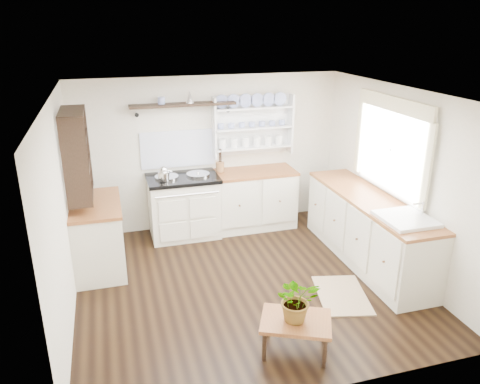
{
  "coord_description": "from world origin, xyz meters",
  "views": [
    {
      "loc": [
        -1.46,
        -4.8,
        3.04
      ],
      "look_at": [
        -0.0,
        0.25,
        1.1
      ],
      "focal_mm": 35.0,
      "sensor_mm": 36.0,
      "label": 1
    }
  ],
  "objects": [
    {
      "name": "left_cabinets",
      "position": [
        -1.7,
        0.9,
        0.46
      ],
      "size": [
        0.62,
        1.13,
        0.9
      ],
      "color": "beige",
      "rests_on": "floor"
    },
    {
      "name": "wall_left",
      "position": [
        -2.0,
        0.0,
        1.15
      ],
      "size": [
        0.02,
        3.8,
        2.3
      ],
      "primitive_type": "cube",
      "color": "beige",
      "rests_on": "ground"
    },
    {
      "name": "center_table",
      "position": [
        0.09,
        -1.35,
        0.31
      ],
      "size": [
        0.8,
        0.71,
        0.36
      ],
      "rotation": [
        0.0,
        0.0,
        -0.44
      ],
      "color": "brown",
      "rests_on": "floor"
    },
    {
      "name": "high_shelf",
      "position": [
        -0.4,
        1.78,
        1.91
      ],
      "size": [
        1.5,
        0.29,
        0.16
      ],
      "color": "black",
      "rests_on": "wall_back"
    },
    {
      "name": "floor_rug",
      "position": [
        1.0,
        -0.6,
        0.01
      ],
      "size": [
        0.73,
        0.95,
        0.02
      ],
      "primitive_type": "cube",
      "rotation": [
        0.0,
        0.0,
        -0.23
      ],
      "color": "#927655",
      "rests_on": "floor"
    },
    {
      "name": "wall_right",
      "position": [
        2.0,
        0.0,
        1.15
      ],
      "size": [
        0.02,
        3.8,
        2.3
      ],
      "primitive_type": "cube",
      "color": "beige",
      "rests_on": "ground"
    },
    {
      "name": "belfast_sink",
      "position": [
        1.7,
        -0.65,
        0.8
      ],
      "size": [
        0.55,
        0.6,
        0.45
      ],
      "color": "white",
      "rests_on": "right_cabinets"
    },
    {
      "name": "plate_rack",
      "position": [
        0.65,
        1.86,
        1.56
      ],
      "size": [
        1.2,
        0.22,
        0.9
      ],
      "color": "white",
      "rests_on": "wall_back"
    },
    {
      "name": "floor",
      "position": [
        0.0,
        0.0,
        0.0
      ],
      "size": [
        4.0,
        3.8,
        0.01
      ],
      "primitive_type": "cube",
      "color": "black",
      "rests_on": "ground"
    },
    {
      "name": "ceiling",
      "position": [
        0.0,
        0.0,
        2.3
      ],
      "size": [
        4.0,
        3.8,
        0.01
      ],
      "primitive_type": "cube",
      "color": "white",
      "rests_on": "wall_back"
    },
    {
      "name": "wall_back",
      "position": [
        0.0,
        1.9,
        1.15
      ],
      "size": [
        4.0,
        0.02,
        2.3
      ],
      "primitive_type": "cube",
      "color": "beige",
      "rests_on": "ground"
    },
    {
      "name": "utensil_crock",
      "position": [
        0.1,
        1.68,
        0.98
      ],
      "size": [
        0.12,
        0.12,
        0.14
      ],
      "primitive_type": "cylinder",
      "color": "brown",
      "rests_on": "back_cabinets"
    },
    {
      "name": "right_cabinets",
      "position": [
        1.7,
        0.1,
        0.46
      ],
      "size": [
        0.62,
        2.43,
        0.9
      ],
      "color": "beige",
      "rests_on": "floor"
    },
    {
      "name": "potted_plant",
      "position": [
        0.09,
        -1.35,
        0.58
      ],
      "size": [
        0.46,
        0.42,
        0.45
      ],
      "primitive_type": "imported",
      "rotation": [
        0.0,
        0.0,
        -0.17
      ],
      "color": "#3F7233",
      "rests_on": "center_table"
    },
    {
      "name": "kettle",
      "position": [
        -0.76,
        1.45,
        1.03
      ],
      "size": [
        0.16,
        0.16,
        0.2
      ],
      "primitive_type": null,
      "color": "silver",
      "rests_on": "aga_cooker"
    },
    {
      "name": "window",
      "position": [
        1.95,
        0.15,
        1.56
      ],
      "size": [
        0.08,
        1.55,
        1.22
      ],
      "color": "white",
      "rests_on": "wall_right"
    },
    {
      "name": "left_shelving",
      "position": [
        -1.84,
        0.9,
        1.55
      ],
      "size": [
        0.28,
        0.8,
        1.05
      ],
      "primitive_type": "cube",
      "color": "black",
      "rests_on": "wall_left"
    },
    {
      "name": "aga_cooker",
      "position": [
        -0.48,
        1.57,
        0.47
      ],
      "size": [
        1.03,
        0.71,
        0.95
      ],
      "color": "silver",
      "rests_on": "floor"
    },
    {
      "name": "back_cabinets",
      "position": [
        0.6,
        1.6,
        0.46
      ],
      "size": [
        1.27,
        0.63,
        0.9
      ],
      "color": "beige",
      "rests_on": "floor"
    }
  ]
}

